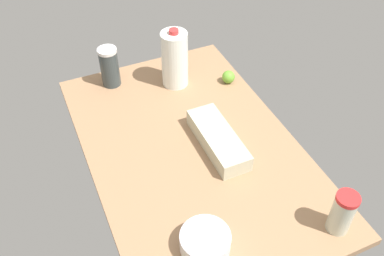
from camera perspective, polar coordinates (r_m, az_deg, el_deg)
countertop at (r=162.14cm, az=-0.00°, el=-2.93°), size 120.00×76.00×3.00cm
shaker_bottle at (r=187.96cm, az=-10.94°, el=8.02°), size 8.19×8.19×17.91cm
egg_carton at (r=159.56cm, az=3.49°, el=-1.53°), size 32.52×11.60×6.58cm
mixing_bowl at (r=132.81cm, az=1.77°, el=-14.90°), size 15.45×15.45×6.26cm
milk_jug at (r=183.10cm, az=-2.33°, el=9.17°), size 11.29×11.29×26.79cm
tumbler_cup at (r=140.25cm, az=19.41°, el=-10.61°), size 7.23×7.23×15.80cm
lime_loose at (r=189.81cm, az=4.88°, el=6.81°), size 5.65×5.65×5.65cm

